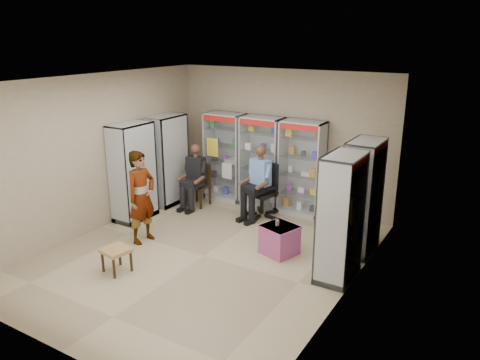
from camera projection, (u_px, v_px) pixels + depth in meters
The scene contains 18 objects.
floor at pixel (204, 256), 8.13m from camera, with size 6.00×6.00×0.00m, color tan.
room_shell at pixel (201, 145), 7.54m from camera, with size 5.02×6.02×3.01m.
cabinet_back_left at pixel (225, 157), 10.70m from camera, with size 0.90×0.50×2.00m, color #A2A4A9.
cabinet_back_mid at pixel (262, 162), 10.24m from camera, with size 0.90×0.50×2.00m, color silver.
cabinet_back_right at pixel (302, 168), 9.77m from camera, with size 0.90×0.50×2.00m, color #B0B4B8.
cabinet_right_far at pixel (362, 197), 8.05m from camera, with size 0.50×0.90×2.00m, color silver.
cabinet_right_near at pixel (341, 218), 7.15m from camera, with size 0.50×0.90×2.00m, color #A6A7AD.
cabinet_left_far at pixel (168, 160), 10.40m from camera, with size 0.50×0.90×2.00m, color silver.
cabinet_left_near at pixel (133, 172), 9.50m from camera, with size 0.50×0.90×2.00m, color #A0A4A7.
wooden_chair at pixel (198, 185), 10.39m from camera, with size 0.42×0.42×0.94m, color black.
seated_customer at pixel (197, 177), 10.29m from camera, with size 0.44×0.60×1.34m, color black, non-canonical shape.
office_chair at pixel (262, 190), 9.74m from camera, with size 0.62×0.62×1.14m, color black.
seated_shopkeeper at pixel (261, 184), 9.65m from camera, with size 0.48×0.66×1.45m, color #6786CC, non-canonical shape.
pink_trunk at pixel (279, 240), 8.15m from camera, with size 0.54×0.52×0.52m, color #AB4471.
tea_glass at pixel (277, 223), 8.07m from camera, with size 0.07×0.07×0.10m, color #5C2B07.
woven_stool_a at pixel (343, 233), 8.56m from camera, with size 0.40×0.40×0.40m, color #A97D47.
woven_stool_b at pixel (117, 260), 7.54m from camera, with size 0.40×0.40×0.40m, color #97633F.
standing_man at pixel (141, 197), 8.47m from camera, with size 0.63×0.41×1.72m, color #959598.
Camera 1 is at (4.33, -5.99, 3.69)m, focal length 35.00 mm.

